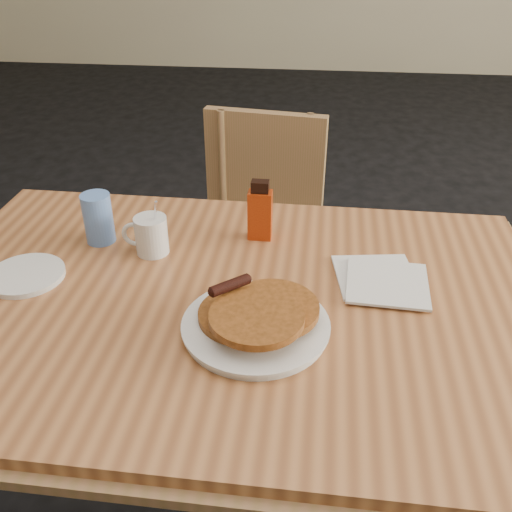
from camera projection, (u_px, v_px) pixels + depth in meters
The scene contains 8 objects.
main_table at pixel (226, 312), 1.19m from camera, with size 1.36×0.93×0.75m.
chair_main_far at pixel (262, 226), 1.89m from camera, with size 0.45×0.45×0.88m.
pancake_plate at pixel (256, 320), 1.06m from camera, with size 0.28×0.28×0.08m.
coffee_mug at pixel (150, 234), 1.29m from camera, with size 0.11×0.07×0.14m.
syrup_bottle at pixel (260, 212), 1.34m from camera, with size 0.06×0.04×0.15m.
napkin_stack at pixel (382, 280), 1.21m from camera, with size 0.21×0.22×0.01m.
blue_tumbler at pixel (98, 218), 1.33m from camera, with size 0.07×0.07×0.12m, color #5B88D7.
side_saucer at pixel (26, 275), 1.22m from camera, with size 0.16×0.16×0.01m, color silver.
Camera 1 is at (0.15, -0.90, 1.44)m, focal length 40.00 mm.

